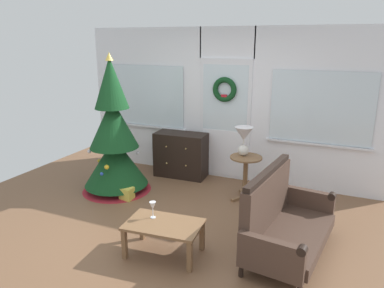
{
  "coord_description": "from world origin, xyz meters",
  "views": [
    {
      "loc": [
        1.95,
        -3.74,
        2.35
      ],
      "look_at": [
        0.05,
        0.55,
        1.0
      ],
      "focal_mm": 34.21,
      "sensor_mm": 36.0,
      "label": 1
    }
  ],
  "objects_px": {
    "christmas_tree": "(114,142)",
    "side_table": "(246,169)",
    "wine_glass": "(153,206)",
    "gift_box": "(127,194)",
    "settee_sofa": "(282,221)",
    "coffee_table": "(164,228)",
    "dresser_cabinet": "(181,155)",
    "table_lamp": "(244,137)"
  },
  "relations": [
    {
      "from": "christmas_tree",
      "to": "side_table",
      "type": "relative_size",
      "value": 3.27
    },
    {
      "from": "side_table",
      "to": "wine_glass",
      "type": "distance_m",
      "value": 1.88
    },
    {
      "from": "wine_glass",
      "to": "gift_box",
      "type": "distance_m",
      "value": 1.51
    },
    {
      "from": "christmas_tree",
      "to": "settee_sofa",
      "type": "height_order",
      "value": "christmas_tree"
    },
    {
      "from": "gift_box",
      "to": "coffee_table",
      "type": "bearing_deg",
      "value": -41.53
    },
    {
      "from": "gift_box",
      "to": "settee_sofa",
      "type": "bearing_deg",
      "value": -11.03
    },
    {
      "from": "dresser_cabinet",
      "to": "wine_glass",
      "type": "relative_size",
      "value": 4.72
    },
    {
      "from": "side_table",
      "to": "wine_glass",
      "type": "height_order",
      "value": "side_table"
    },
    {
      "from": "gift_box",
      "to": "side_table",
      "type": "bearing_deg",
      "value": 25.62
    },
    {
      "from": "table_lamp",
      "to": "wine_glass",
      "type": "height_order",
      "value": "table_lamp"
    },
    {
      "from": "settee_sofa",
      "to": "coffee_table",
      "type": "distance_m",
      "value": 1.33
    },
    {
      "from": "side_table",
      "to": "coffee_table",
      "type": "xyz_separation_m",
      "value": [
        -0.41,
        -1.85,
        -0.14
      ]
    },
    {
      "from": "dresser_cabinet",
      "to": "side_table",
      "type": "distance_m",
      "value": 1.39
    },
    {
      "from": "dresser_cabinet",
      "to": "settee_sofa",
      "type": "xyz_separation_m",
      "value": [
        2.08,
        -1.71,
        -0.01
      ]
    },
    {
      "from": "coffee_table",
      "to": "side_table",
      "type": "bearing_deg",
      "value": 77.55
    },
    {
      "from": "side_table",
      "to": "gift_box",
      "type": "relative_size",
      "value": 3.56
    },
    {
      "from": "settee_sofa",
      "to": "coffee_table",
      "type": "bearing_deg",
      "value": -152.96
    },
    {
      "from": "christmas_tree",
      "to": "table_lamp",
      "type": "height_order",
      "value": "christmas_tree"
    },
    {
      "from": "dresser_cabinet",
      "to": "settee_sofa",
      "type": "bearing_deg",
      "value": -39.49
    },
    {
      "from": "side_table",
      "to": "wine_glass",
      "type": "relative_size",
      "value": 3.4
    },
    {
      "from": "side_table",
      "to": "gift_box",
      "type": "height_order",
      "value": "side_table"
    },
    {
      "from": "dresser_cabinet",
      "to": "gift_box",
      "type": "distance_m",
      "value": 1.32
    },
    {
      "from": "table_lamp",
      "to": "gift_box",
      "type": "distance_m",
      "value": 1.96
    },
    {
      "from": "dresser_cabinet",
      "to": "gift_box",
      "type": "xyz_separation_m",
      "value": [
        -0.32,
        -1.25,
        -0.3
      ]
    },
    {
      "from": "christmas_tree",
      "to": "wine_glass",
      "type": "distance_m",
      "value": 1.9
    },
    {
      "from": "side_table",
      "to": "settee_sofa",
      "type": "bearing_deg",
      "value": -58.0
    },
    {
      "from": "dresser_cabinet",
      "to": "side_table",
      "type": "xyz_separation_m",
      "value": [
        1.3,
        -0.47,
        0.08
      ]
    },
    {
      "from": "table_lamp",
      "to": "coffee_table",
      "type": "distance_m",
      "value": 2.02
    },
    {
      "from": "settee_sofa",
      "to": "side_table",
      "type": "distance_m",
      "value": 1.47
    },
    {
      "from": "table_lamp",
      "to": "wine_glass",
      "type": "xyz_separation_m",
      "value": [
        -0.52,
        -1.82,
        -0.42
      ]
    },
    {
      "from": "christmas_tree",
      "to": "side_table",
      "type": "bearing_deg",
      "value": 14.83
    },
    {
      "from": "table_lamp",
      "to": "gift_box",
      "type": "height_order",
      "value": "table_lamp"
    },
    {
      "from": "coffee_table",
      "to": "gift_box",
      "type": "height_order",
      "value": "coffee_table"
    },
    {
      "from": "table_lamp",
      "to": "wine_glass",
      "type": "relative_size",
      "value": 2.26
    },
    {
      "from": "gift_box",
      "to": "table_lamp",
      "type": "bearing_deg",
      "value": 27.64
    },
    {
      "from": "side_table",
      "to": "wine_glass",
      "type": "bearing_deg",
      "value": -108.16
    },
    {
      "from": "side_table",
      "to": "coffee_table",
      "type": "relative_size",
      "value": 0.75
    },
    {
      "from": "christmas_tree",
      "to": "dresser_cabinet",
      "type": "distance_m",
      "value": 1.27
    },
    {
      "from": "coffee_table",
      "to": "wine_glass",
      "type": "distance_m",
      "value": 0.27
    },
    {
      "from": "christmas_tree",
      "to": "settee_sofa",
      "type": "distance_m",
      "value": 2.88
    },
    {
      "from": "christmas_tree",
      "to": "wine_glass",
      "type": "height_order",
      "value": "christmas_tree"
    },
    {
      "from": "table_lamp",
      "to": "gift_box",
      "type": "relative_size",
      "value": 2.37
    }
  ]
}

